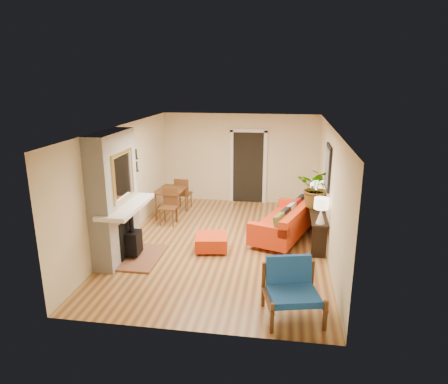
{
  "coord_description": "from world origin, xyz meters",
  "views": [
    {
      "loc": [
        1.3,
        -8.18,
        3.61
      ],
      "look_at": [
        0.0,
        0.2,
        1.15
      ],
      "focal_mm": 32.0,
      "sensor_mm": 36.0,
      "label": 1
    }
  ],
  "objects": [
    {
      "name": "room_shell",
      "position": [
        0.6,
        2.63,
        1.24
      ],
      "size": [
        6.5,
        6.5,
        6.5
      ],
      "color": "#BC8C48",
      "rests_on": "ground"
    },
    {
      "name": "fireplace",
      "position": [
        -2.0,
        -1.0,
        1.24
      ],
      "size": [
        1.09,
        1.68,
        2.6
      ],
      "color": "white",
      "rests_on": "ground"
    },
    {
      "name": "console_table",
      "position": [
        2.07,
        0.43,
        0.58
      ],
      "size": [
        0.34,
        1.85,
        0.72
      ],
      "color": "black",
      "rests_on": "ground"
    },
    {
      "name": "lamp_near",
      "position": [
        2.07,
        -0.33,
        1.06
      ],
      "size": [
        0.3,
        0.3,
        0.54
      ],
      "color": "white",
      "rests_on": "console_table"
    },
    {
      "name": "dining_table",
      "position": [
        -1.58,
        1.64,
        0.6
      ],
      "size": [
        0.76,
        1.7,
        0.91
      ],
      "color": "brown",
      "rests_on": "ground"
    },
    {
      "name": "blue_chair",
      "position": [
        1.49,
        -2.53,
        0.48
      ],
      "size": [
        1.02,
        1.0,
        0.89
      ],
      "color": "brown",
      "rests_on": "ground"
    },
    {
      "name": "sofa",
      "position": [
        1.41,
        0.59,
        0.37
      ],
      "size": [
        1.56,
        2.31,
        0.84
      ],
      "color": "silver",
      "rests_on": "ground"
    },
    {
      "name": "ottoman",
      "position": [
        -0.19,
        -0.38,
        0.2
      ],
      "size": [
        0.77,
        0.77,
        0.34
      ],
      "color": "silver",
      "rests_on": "ground"
    },
    {
      "name": "lamp_far",
      "position": [
        2.07,
        1.1,
        1.06
      ],
      "size": [
        0.3,
        0.3,
        0.54
      ],
      "color": "white",
      "rests_on": "console_table"
    },
    {
      "name": "houseplant",
      "position": [
        2.06,
        0.73,
        1.19
      ],
      "size": [
        1.05,
        0.99,
        0.93
      ],
      "primitive_type": "imported",
      "rotation": [
        0.0,
        0.0,
        -0.38
      ],
      "color": "#1E5919",
      "rests_on": "console_table"
    }
  ]
}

